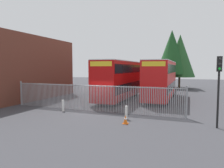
% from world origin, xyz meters
% --- Properties ---
extents(ground_plane, '(100.00, 100.00, 0.00)m').
position_xyz_m(ground_plane, '(0.00, 8.00, 0.00)').
color(ground_plane, '#3D3D42').
extents(depot_building_brick, '(6.43, 17.85, 7.23)m').
position_xyz_m(depot_building_brick, '(-11.69, 1.35, 3.61)').
color(depot_building_brick, brown).
rests_on(depot_building_brick, ground).
extents(palisade_fence, '(15.35, 0.14, 2.35)m').
position_xyz_m(palisade_fence, '(-0.38, 0.00, 1.18)').
color(palisade_fence, gray).
rests_on(palisade_fence, ground).
extents(double_decker_bus_near_gate, '(2.54, 10.81, 4.42)m').
position_xyz_m(double_decker_bus_near_gate, '(4.28, 8.69, 2.42)').
color(double_decker_bus_near_gate, red).
rests_on(double_decker_bus_near_gate, ground).
extents(double_decker_bus_behind_fence_left, '(2.54, 10.81, 4.42)m').
position_xyz_m(double_decker_bus_behind_fence_left, '(-0.10, 6.83, 2.42)').
color(double_decker_bus_behind_fence_left, '#B70C0C').
rests_on(double_decker_bus_behind_fence_left, ground).
extents(double_decker_bus_behind_fence_right, '(2.54, 10.81, 4.42)m').
position_xyz_m(double_decker_bus_behind_fence_right, '(-3.82, 16.98, 2.42)').
color(double_decker_bus_behind_fence_right, red).
rests_on(double_decker_bus_behind_fence_right, ground).
extents(double_decker_bus_far_back, '(2.54, 10.81, 4.42)m').
position_xyz_m(double_decker_bus_far_back, '(2.35, 20.95, 2.42)').
color(double_decker_bus_far_back, red).
rests_on(double_decker_bus_far_back, ground).
extents(bollard_near_left, '(0.20, 0.20, 0.95)m').
position_xyz_m(bollard_near_left, '(-2.48, -1.04, 0.47)').
color(bollard_near_left, silver).
rests_on(bollard_near_left, ground).
extents(bollard_center_front, '(0.20, 0.20, 0.95)m').
position_xyz_m(bollard_center_front, '(3.26, -1.75, 0.47)').
color(bollard_center_front, silver).
rests_on(bollard_center_front, ground).
extents(traffic_cone_by_gate, '(0.34, 0.34, 0.59)m').
position_xyz_m(traffic_cone_by_gate, '(3.58, -2.96, 0.29)').
color(traffic_cone_by_gate, orange).
rests_on(traffic_cone_by_gate, ground).
extents(traffic_light_kerbside, '(0.28, 0.33, 4.30)m').
position_xyz_m(traffic_light_kerbside, '(9.01, -1.91, 2.99)').
color(traffic_light_kerbside, black).
rests_on(traffic_light_kerbside, ground).
extents(tree_tall_back, '(5.31, 5.31, 9.63)m').
position_xyz_m(tree_tall_back, '(5.59, 23.70, 5.84)').
color(tree_tall_back, '#4C3823').
rests_on(tree_tall_back, ground).
extents(tree_short_side, '(5.50, 5.50, 10.43)m').
position_xyz_m(tree_short_side, '(4.21, 23.08, 6.49)').
color(tree_short_side, '#4C3823').
rests_on(tree_short_side, ground).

